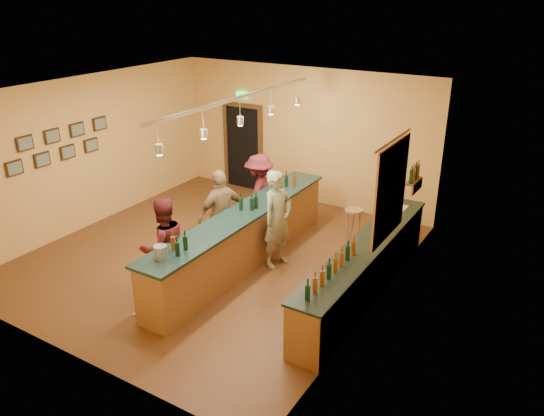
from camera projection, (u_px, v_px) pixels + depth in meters
The scene contains 18 objects.
floor at pixel (217, 255), 10.33m from camera, with size 7.00×7.00×0.00m, color brown.
ceiling at pixel (209, 90), 9.10m from camera, with size 6.50×7.00×0.02m, color silver.
wall_back at pixel (303, 136), 12.47m from camera, with size 6.50×0.02×3.20m, color #E4AD55.
wall_front at pixel (51, 254), 6.96m from camera, with size 6.50×0.02×3.20m, color #E4AD55.
wall_left at pixel (91, 152), 11.27m from camera, with size 0.02×7.00×3.20m, color #E4AD55.
wall_right at pixel (382, 215), 8.16m from camera, with size 0.02×7.00×3.20m, color #E4AD55.
doorway at pixel (243, 145), 13.45m from camera, with size 1.15×0.09×2.48m.
tapestry at pixel (391, 191), 8.39m from camera, with size 0.03×1.40×1.60m, color #AA3122.
bottle_shelf at pixel (415, 175), 9.67m from camera, with size 0.17×0.55×0.54m.
picture_grid at pixel (60, 144), 10.53m from camera, with size 0.06×2.20×0.70m, color #382111, non-canonical shape.
back_counter at pixel (364, 268), 8.86m from camera, with size 0.60×4.55×1.27m.
tasting_bar at pixel (243, 235), 9.79m from camera, with size 0.73×5.10×1.38m.
pendant_track at pixel (240, 107), 8.88m from camera, with size 0.11×4.60×0.50m.
bartender at pixel (278, 219), 9.67m from camera, with size 0.67×0.44×1.84m, color gray.
customer_a at pixel (164, 247), 8.77m from camera, with size 0.84×0.65×1.72m, color #59191E.
customer_b at pixel (221, 214), 10.03m from camera, with size 1.02×0.43×1.74m, color #997A51.
customer_c at pixel (259, 193), 11.09m from camera, with size 1.09×0.63×1.69m, color #59191E.
bar_stool at pixel (354, 216), 10.58m from camera, with size 0.37×0.37×0.76m.
Camera 1 is at (5.69, -7.28, 4.84)m, focal length 35.00 mm.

